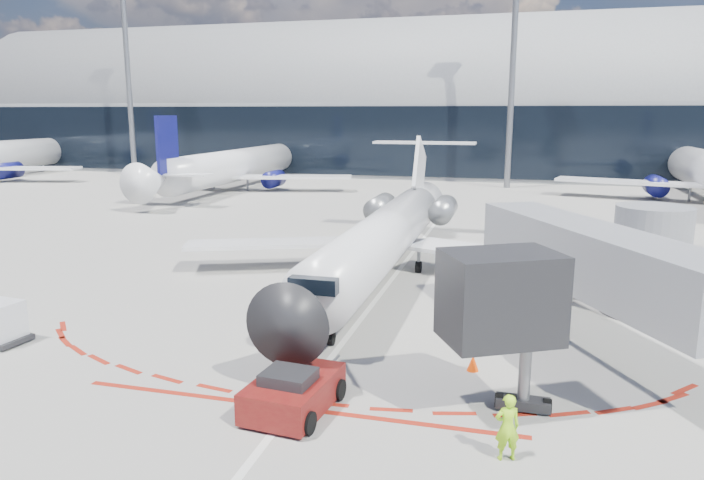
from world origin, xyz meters
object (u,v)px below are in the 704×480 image
(regional_jet, at_px, (387,233))
(pushback_tug, at_px, (293,392))
(ramp_worker, at_px, (507,427))
(uld_container, at_px, (1,323))

(regional_jet, xyz_separation_m, pushback_tug, (0.46, -15.94, -1.80))
(regional_jet, height_order, ramp_worker, regional_jet)
(regional_jet, bearing_deg, ramp_worker, -68.61)
(ramp_worker, bearing_deg, pushback_tug, -30.45)
(pushback_tug, height_order, uld_container, uld_container)
(regional_jet, bearing_deg, uld_container, -132.30)
(regional_jet, bearing_deg, pushback_tug, -88.33)
(regional_jet, distance_m, pushback_tug, 16.05)
(regional_jet, height_order, pushback_tug, regional_jet)
(pushback_tug, distance_m, uld_container, 13.04)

